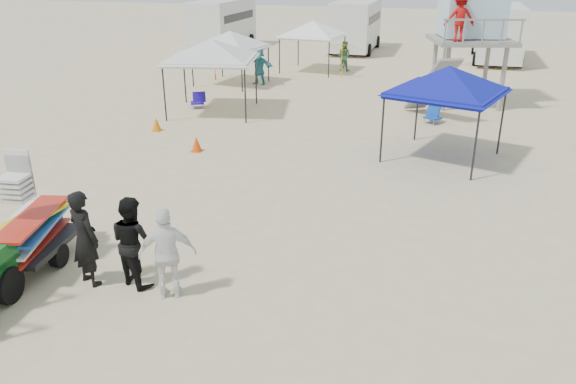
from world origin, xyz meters
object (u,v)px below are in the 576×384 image
(surf_trailer, at_px, (28,225))
(lifeguard_tower, at_px, (471,14))
(man_left, at_px, (85,238))
(canopy_blue, at_px, (449,71))

(surf_trailer, xyz_separation_m, lifeguard_tower, (8.29, 16.88, 2.84))
(surf_trailer, relative_size, lifeguard_tower, 0.49)
(man_left, distance_m, lifeguard_tower, 18.67)
(lifeguard_tower, bearing_deg, surf_trailer, -116.17)
(man_left, height_order, canopy_blue, canopy_blue)
(lifeguard_tower, relative_size, canopy_blue, 1.35)
(man_left, distance_m, canopy_blue, 11.41)
(man_left, bearing_deg, surf_trailer, 10.52)
(surf_trailer, bearing_deg, canopy_blue, 49.94)
(surf_trailer, relative_size, man_left, 1.27)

